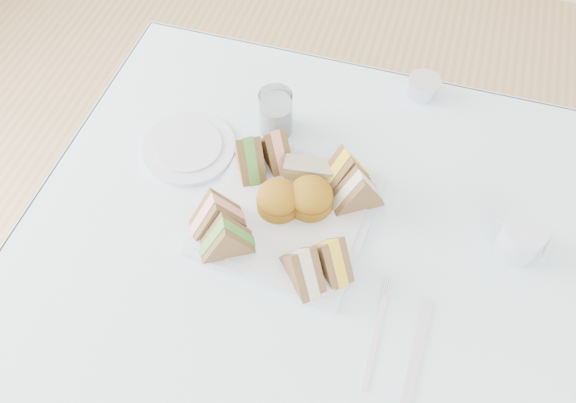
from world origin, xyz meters
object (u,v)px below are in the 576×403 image
(table, at_px, (292,331))
(creamer_jug, at_px, (520,239))
(serving_plate, at_px, (288,215))
(water_glass, at_px, (276,113))

(table, xyz_separation_m, creamer_jug, (0.38, 0.13, 0.41))
(table, distance_m, serving_plate, 0.39)
(table, xyz_separation_m, serving_plate, (-0.03, 0.08, 0.38))
(serving_plate, distance_m, creamer_jug, 0.41)
(serving_plate, bearing_deg, table, -61.02)
(table, height_order, water_glass, water_glass)
(table, relative_size, serving_plate, 3.05)
(table, relative_size, water_glass, 9.09)
(table, bearing_deg, water_glass, 113.36)
(serving_plate, relative_size, creamer_jug, 3.89)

